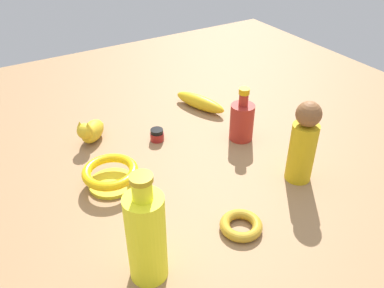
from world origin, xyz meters
name	(u,v)px	position (x,y,z in m)	size (l,w,h in m)	color
ground	(192,168)	(0.00, 0.00, 0.00)	(2.00, 2.00, 0.00)	#936D47
nail_polish_jar	(157,135)	(0.02, -0.17, 0.02)	(0.04, 0.04, 0.04)	maroon
bottle_tall	(146,236)	(0.25, 0.25, 0.11)	(0.08, 0.08, 0.25)	#F9F626
cat_figurine	(91,131)	(0.19, -0.27, 0.04)	(0.11, 0.11, 0.09)	gold
bowl	(111,174)	(0.21, -0.05, 0.03)	(0.14, 0.14, 0.05)	yellow
person_figure_adult	(303,143)	(-0.22, 0.18, 0.11)	(0.09, 0.09, 0.22)	gold
bottle_short	(242,120)	(-0.20, -0.05, 0.06)	(0.07, 0.07, 0.17)	#A42920
banana	(200,102)	(-0.20, -0.28, 0.02)	(0.20, 0.05, 0.05)	gold
bangle	(241,225)	(0.02, 0.25, 0.01)	(0.10, 0.10, 0.02)	#BB8F24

